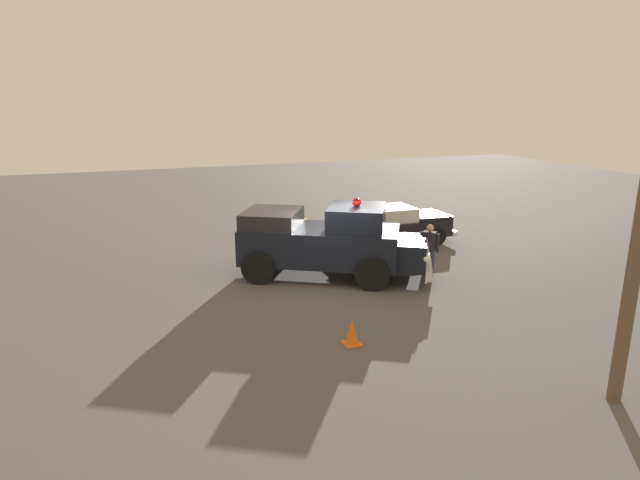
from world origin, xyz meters
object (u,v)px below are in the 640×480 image
(lawn_chair_spare, at_px, (407,245))
(spectator_seated, at_px, (302,229))
(lawn_chair_near_truck, at_px, (302,231))
(lawn_chair_by_car, at_px, (357,213))
(vintage_fire_truck, at_px, (327,240))
(spectator_standing, at_px, (429,246))
(traffic_cone, at_px, (352,332))
(classic_hot_rod, at_px, (395,224))

(lawn_chair_spare, height_order, spectator_seated, spectator_seated)
(lawn_chair_near_truck, relative_size, spectator_seated, 0.79)
(lawn_chair_by_car, bearing_deg, spectator_seated, -53.81)
(vintage_fire_truck, distance_m, lawn_chair_near_truck, 3.78)
(vintage_fire_truck, height_order, spectator_standing, vintage_fire_truck)
(lawn_chair_spare, bearing_deg, spectator_standing, -3.07)
(traffic_cone, bearing_deg, vintage_fire_truck, 165.77)
(spectator_standing, bearing_deg, traffic_cone, -48.75)
(spectator_seated, distance_m, spectator_standing, 5.33)
(classic_hot_rod, distance_m, spectator_standing, 4.00)
(spectator_seated, bearing_deg, lawn_chair_by_car, 126.19)
(lawn_chair_by_car, height_order, traffic_cone, lawn_chair_by_car)
(lawn_chair_near_truck, distance_m, lawn_chair_by_car, 4.07)
(classic_hot_rod, height_order, lawn_chair_near_truck, classic_hot_rod)
(traffic_cone, bearing_deg, lawn_chair_spare, 140.38)
(spectator_seated, relative_size, traffic_cone, 2.03)
(classic_hot_rod, bearing_deg, lawn_chair_by_car, -175.17)
(classic_hot_rod, bearing_deg, spectator_standing, -12.36)
(vintage_fire_truck, height_order, classic_hot_rod, vintage_fire_truck)
(vintage_fire_truck, bearing_deg, lawn_chair_by_car, 148.42)
(lawn_chair_spare, bearing_deg, classic_hot_rod, 161.94)
(lawn_chair_near_truck, relative_size, spectator_standing, 0.61)
(classic_hot_rod, xyz_separation_m, lawn_chair_spare, (2.37, -0.77, -0.16))
(lawn_chair_by_car, distance_m, traffic_cone, 11.88)
(vintage_fire_truck, height_order, lawn_chair_by_car, vintage_fire_truck)
(lawn_chair_by_car, bearing_deg, classic_hot_rod, 4.83)
(lawn_chair_by_car, xyz_separation_m, lawn_chair_spare, (5.48, -0.51, 0.00))
(lawn_chair_near_truck, bearing_deg, spectator_seated, -9.57)
(vintage_fire_truck, distance_m, lawn_chair_spare, 3.31)
(lawn_chair_near_truck, distance_m, lawn_chair_spare, 4.23)
(spectator_seated, bearing_deg, lawn_chair_near_truck, 170.43)
(vintage_fire_truck, bearing_deg, classic_hot_rod, 126.45)
(classic_hot_rod, relative_size, lawn_chair_spare, 4.29)
(lawn_chair_spare, bearing_deg, lawn_chair_near_truck, -138.03)
(classic_hot_rod, height_order, lawn_chair_spare, classic_hot_rod)
(vintage_fire_truck, xyz_separation_m, classic_hot_rod, (-2.94, 3.98, -0.45))
(classic_hot_rod, height_order, spectator_standing, spectator_standing)
(spectator_standing, bearing_deg, spectator_seated, -148.67)
(vintage_fire_truck, relative_size, spectator_standing, 3.73)
(vintage_fire_truck, relative_size, lawn_chair_near_truck, 6.12)
(lawn_chair_by_car, xyz_separation_m, traffic_cone, (10.81, -4.92, -0.28))
(vintage_fire_truck, height_order, lawn_chair_near_truck, vintage_fire_truck)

